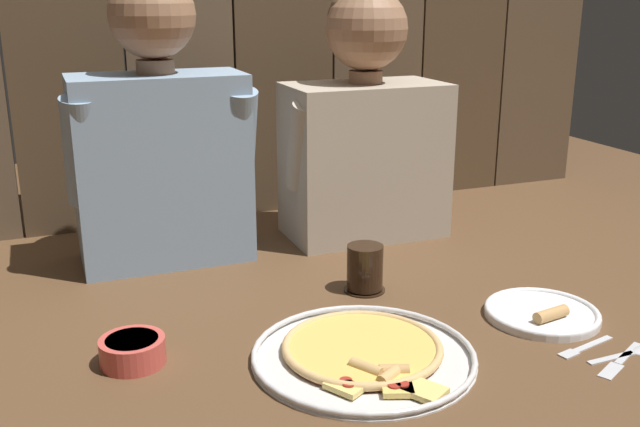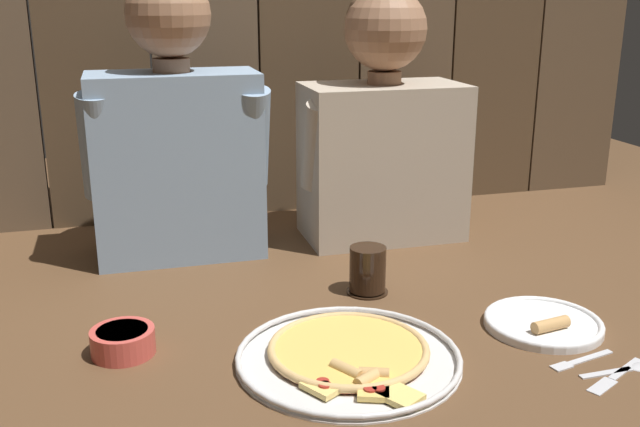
{
  "view_description": "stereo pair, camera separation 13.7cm",
  "coord_description": "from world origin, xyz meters",
  "px_view_note": "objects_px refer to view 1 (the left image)",
  "views": [
    {
      "loc": [
        -0.49,
        -1.12,
        0.58
      ],
      "look_at": [
        -0.01,
        0.1,
        0.18
      ],
      "focal_mm": 40.64,
      "sensor_mm": 36.0,
      "label": 1
    },
    {
      "loc": [
        -0.36,
        -1.17,
        0.58
      ],
      "look_at": [
        -0.01,
        0.1,
        0.18
      ],
      "focal_mm": 40.64,
      "sensor_mm": 36.0,
      "label": 2
    }
  ],
  "objects_px": {
    "drinking_glass": "(365,269)",
    "diner_right": "(365,123)",
    "pizza_tray": "(364,353)",
    "diner_left": "(159,129)",
    "dinner_plate": "(542,313)",
    "dipping_bowl": "(132,349)"
  },
  "relations": [
    {
      "from": "dipping_bowl",
      "to": "diner_right",
      "type": "bearing_deg",
      "value": 36.76
    },
    {
      "from": "pizza_tray",
      "to": "dipping_bowl",
      "type": "distance_m",
      "value": 0.38
    },
    {
      "from": "pizza_tray",
      "to": "dipping_bowl",
      "type": "bearing_deg",
      "value": 161.05
    },
    {
      "from": "drinking_glass",
      "to": "diner_left",
      "type": "relative_size",
      "value": 0.15
    },
    {
      "from": "dinner_plate",
      "to": "diner_right",
      "type": "relative_size",
      "value": 0.35
    },
    {
      "from": "pizza_tray",
      "to": "dinner_plate",
      "type": "relative_size",
      "value": 1.76
    },
    {
      "from": "pizza_tray",
      "to": "drinking_glass",
      "type": "bearing_deg",
      "value": 64.91
    },
    {
      "from": "drinking_glass",
      "to": "diner_right",
      "type": "relative_size",
      "value": 0.16
    },
    {
      "from": "diner_right",
      "to": "dipping_bowl",
      "type": "bearing_deg",
      "value": -143.24
    },
    {
      "from": "diner_right",
      "to": "pizza_tray",
      "type": "bearing_deg",
      "value": -114.59
    },
    {
      "from": "diner_left",
      "to": "pizza_tray",
      "type": "bearing_deg",
      "value": -69.76
    },
    {
      "from": "diner_left",
      "to": "diner_right",
      "type": "relative_size",
      "value": 1.05
    },
    {
      "from": "pizza_tray",
      "to": "diner_left",
      "type": "height_order",
      "value": "diner_left"
    },
    {
      "from": "pizza_tray",
      "to": "diner_right",
      "type": "bearing_deg",
      "value": 65.41
    },
    {
      "from": "diner_left",
      "to": "diner_right",
      "type": "bearing_deg",
      "value": 0.08
    },
    {
      "from": "pizza_tray",
      "to": "diner_left",
      "type": "distance_m",
      "value": 0.69
    },
    {
      "from": "drinking_glass",
      "to": "diner_left",
      "type": "bearing_deg",
      "value": 135.5
    },
    {
      "from": "pizza_tray",
      "to": "diner_left",
      "type": "xyz_separation_m",
      "value": [
        -0.22,
        0.59,
        0.29
      ]
    },
    {
      "from": "dinner_plate",
      "to": "drinking_glass",
      "type": "height_order",
      "value": "drinking_glass"
    },
    {
      "from": "pizza_tray",
      "to": "dipping_bowl",
      "type": "xyz_separation_m",
      "value": [
        -0.36,
        0.12,
        0.01
      ]
    },
    {
      "from": "dinner_plate",
      "to": "diner_right",
      "type": "distance_m",
      "value": 0.64
    },
    {
      "from": "pizza_tray",
      "to": "diner_left",
      "type": "bearing_deg",
      "value": 110.24
    }
  ]
}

